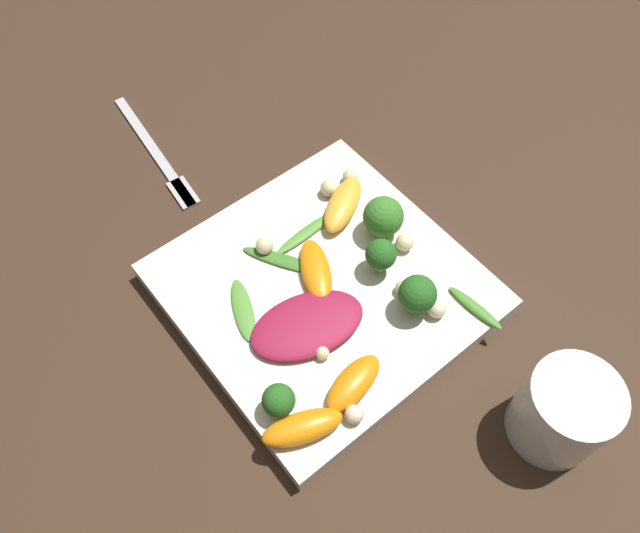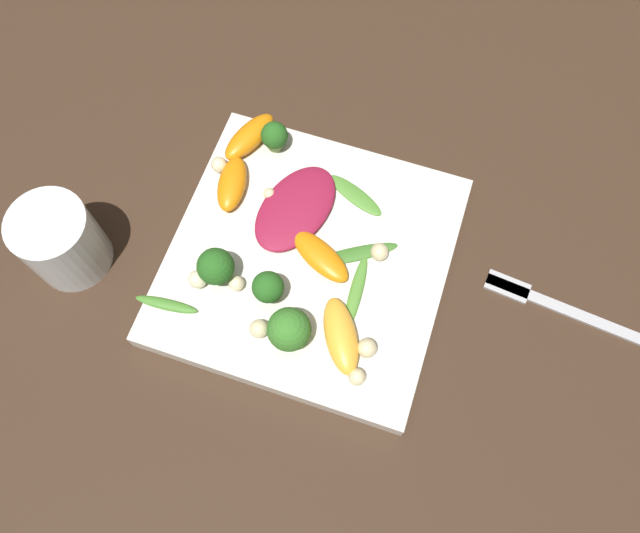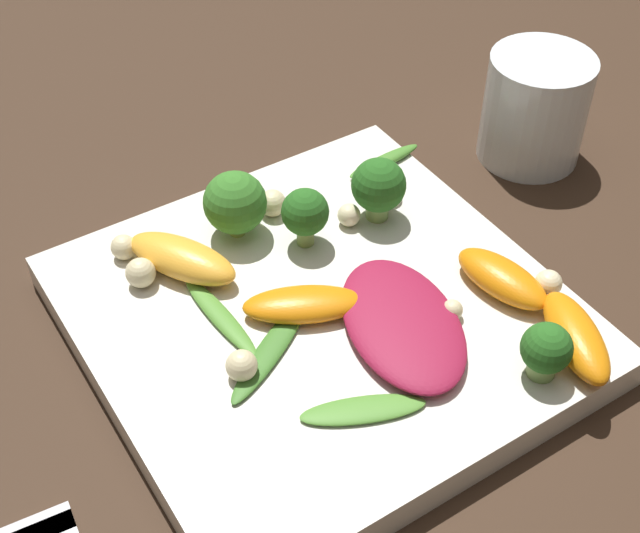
% 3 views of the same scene
% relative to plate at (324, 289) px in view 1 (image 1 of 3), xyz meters
% --- Properties ---
extents(ground_plane, '(2.40, 2.40, 0.00)m').
position_rel_plate_xyz_m(ground_plane, '(0.00, 0.00, -0.01)').
color(ground_plane, '#382619').
extents(plate, '(0.27, 0.27, 0.02)m').
position_rel_plate_xyz_m(plate, '(0.00, 0.00, 0.00)').
color(plate, silver).
rests_on(plate, ground_plane).
extents(drinking_glass, '(0.07, 0.07, 0.08)m').
position_rel_plate_xyz_m(drinking_glass, '(0.07, -0.23, 0.03)').
color(drinking_glass, white).
rests_on(drinking_glass, ground_plane).
extents(fork, '(0.04, 0.20, 0.01)m').
position_rel_plate_xyz_m(fork, '(-0.03, 0.25, -0.01)').
color(fork, '#B2B2B7').
rests_on(fork, ground_plane).
extents(radicchio_leaf_0, '(0.12, 0.09, 0.01)m').
position_rel_plate_xyz_m(radicchio_leaf_0, '(-0.04, -0.03, 0.02)').
color(radicchio_leaf_0, maroon).
rests_on(radicchio_leaf_0, plate).
extents(orange_segment_0, '(0.06, 0.08, 0.01)m').
position_rel_plate_xyz_m(orange_segment_0, '(-0.00, 0.01, 0.02)').
color(orange_segment_0, orange).
rests_on(orange_segment_0, plate).
extents(orange_segment_1, '(0.08, 0.06, 0.02)m').
position_rel_plate_xyz_m(orange_segment_1, '(0.07, 0.05, 0.02)').
color(orange_segment_1, '#FCAD33').
rests_on(orange_segment_1, plate).
extents(orange_segment_2, '(0.07, 0.05, 0.02)m').
position_rel_plate_xyz_m(orange_segment_2, '(-0.10, -0.10, 0.02)').
color(orange_segment_2, orange).
rests_on(orange_segment_2, plate).
extents(orange_segment_3, '(0.07, 0.04, 0.02)m').
position_rel_plate_xyz_m(orange_segment_3, '(-0.05, -0.10, 0.02)').
color(orange_segment_3, orange).
rests_on(orange_segment_3, plate).
extents(broccoli_floret_0, '(0.04, 0.04, 0.04)m').
position_rel_plate_xyz_m(broccoli_floret_0, '(0.05, -0.07, 0.04)').
color(broccoli_floret_0, '#84AD5B').
rests_on(broccoli_floret_0, plate).
extents(broccoli_floret_1, '(0.03, 0.03, 0.04)m').
position_rel_plate_xyz_m(broccoli_floret_1, '(0.05, -0.02, 0.04)').
color(broccoli_floret_1, '#7A9E51').
rests_on(broccoli_floret_1, plate).
extents(broccoli_floret_2, '(0.04, 0.04, 0.04)m').
position_rel_plate_xyz_m(broccoli_floret_2, '(0.08, 0.01, 0.04)').
color(broccoli_floret_2, '#7A9E51').
rests_on(broccoli_floret_2, plate).
extents(broccoli_floret_3, '(0.03, 0.03, 0.03)m').
position_rel_plate_xyz_m(broccoli_floret_3, '(-0.11, -0.07, 0.03)').
color(broccoli_floret_3, '#7A9E51').
rests_on(broccoli_floret_3, plate).
extents(arugula_sprig_0, '(0.04, 0.07, 0.00)m').
position_rel_plate_xyz_m(arugula_sprig_0, '(-0.08, 0.02, 0.01)').
color(arugula_sprig_0, '#518E33').
rests_on(arugula_sprig_0, plate).
extents(arugula_sprig_1, '(0.06, 0.08, 0.00)m').
position_rel_plate_xyz_m(arugula_sprig_1, '(-0.01, 0.04, 0.01)').
color(arugula_sprig_1, '#3D7528').
rests_on(arugula_sprig_1, plate).
extents(arugula_sprig_2, '(0.08, 0.02, 0.00)m').
position_rel_plate_xyz_m(arugula_sprig_2, '(0.02, 0.06, 0.01)').
color(arugula_sprig_2, '#518E33').
rests_on(arugula_sprig_2, plate).
extents(arugula_sprig_3, '(0.02, 0.06, 0.01)m').
position_rel_plate_xyz_m(arugula_sprig_3, '(0.09, -0.11, 0.01)').
color(arugula_sprig_3, '#47842D').
rests_on(arugula_sprig_3, plate).
extents(macadamia_nut_0, '(0.01, 0.01, 0.01)m').
position_rel_plate_xyz_m(macadamia_nut_0, '(0.05, -0.05, 0.02)').
color(macadamia_nut_0, beige).
rests_on(macadamia_nut_0, plate).
extents(macadamia_nut_1, '(0.01, 0.01, 0.01)m').
position_rel_plate_xyz_m(macadamia_nut_1, '(-0.05, -0.06, 0.02)').
color(macadamia_nut_1, beige).
rests_on(macadamia_nut_1, plate).
extents(macadamia_nut_2, '(0.02, 0.02, 0.02)m').
position_rel_plate_xyz_m(macadamia_nut_2, '(0.06, -0.09, 0.02)').
color(macadamia_nut_2, beige).
rests_on(macadamia_nut_2, plate).
extents(macadamia_nut_3, '(0.02, 0.02, 0.02)m').
position_rel_plate_xyz_m(macadamia_nut_3, '(0.07, 0.08, 0.02)').
color(macadamia_nut_3, beige).
rests_on(macadamia_nut_3, plate).
extents(macadamia_nut_4, '(0.02, 0.02, 0.02)m').
position_rel_plate_xyz_m(macadamia_nut_4, '(-0.02, 0.06, 0.02)').
color(macadamia_nut_4, beige).
rests_on(macadamia_nut_4, plate).
extents(macadamia_nut_5, '(0.02, 0.02, 0.02)m').
position_rel_plate_xyz_m(macadamia_nut_5, '(-0.06, -0.12, 0.02)').
color(macadamia_nut_5, beige).
rests_on(macadamia_nut_5, plate).
extents(macadamia_nut_6, '(0.02, 0.02, 0.02)m').
position_rel_plate_xyz_m(macadamia_nut_6, '(0.09, -0.02, 0.02)').
color(macadamia_nut_6, beige).
rests_on(macadamia_nut_6, plate).
extents(macadamia_nut_7, '(0.02, 0.02, 0.02)m').
position_rel_plate_xyz_m(macadamia_nut_7, '(0.10, 0.08, 0.02)').
color(macadamia_nut_7, beige).
rests_on(macadamia_nut_7, plate).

